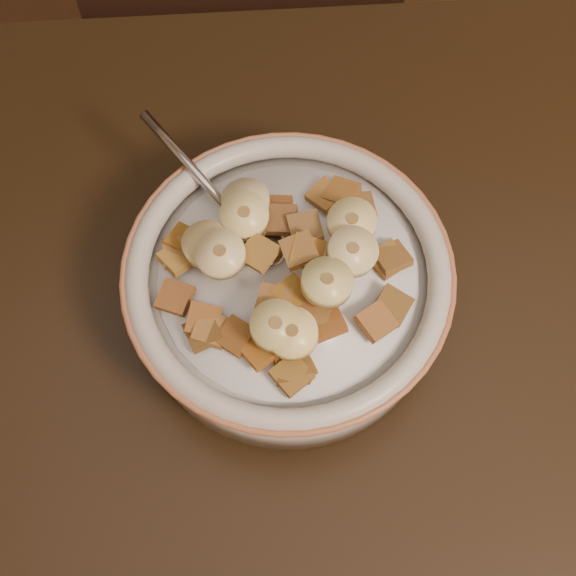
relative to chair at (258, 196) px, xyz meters
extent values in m
cube|color=black|center=(0.00, 0.00, 0.00)|extent=(0.42, 0.42, 0.85)
cylinder|color=silver|center=(0.01, -0.30, 0.35)|extent=(0.20, 0.20, 0.05)
cylinder|color=white|center=(0.01, -0.30, 0.37)|extent=(0.17, 0.17, 0.00)
ellipsoid|color=#B1B6BD|center=(-0.01, -0.27, 0.38)|extent=(0.06, 0.06, 0.01)
cube|color=brown|center=(0.01, -0.33, 0.39)|extent=(0.03, 0.03, 0.01)
cube|color=brown|center=(0.00, -0.36, 0.38)|extent=(0.02, 0.02, 0.01)
cube|color=#945D20|center=(0.04, -0.24, 0.38)|extent=(0.03, 0.03, 0.01)
cube|color=olive|center=(-0.06, -0.28, 0.38)|extent=(0.03, 0.03, 0.01)
cube|color=#623310|center=(0.01, -0.25, 0.38)|extent=(0.02, 0.02, 0.01)
cube|color=olive|center=(-0.01, -0.29, 0.40)|extent=(0.03, 0.03, 0.01)
cube|color=#995B30|center=(-0.06, -0.31, 0.38)|extent=(0.03, 0.03, 0.01)
cube|color=brown|center=(0.02, -0.29, 0.40)|extent=(0.02, 0.02, 0.01)
cube|color=#995A2C|center=(0.06, -0.34, 0.38)|extent=(0.03, 0.03, 0.01)
cube|color=brown|center=(-0.01, -0.26, 0.38)|extent=(0.03, 0.03, 0.01)
cube|color=brown|center=(0.07, -0.29, 0.38)|extent=(0.03, 0.03, 0.01)
cube|color=olive|center=(-0.04, -0.33, 0.38)|extent=(0.03, 0.03, 0.01)
cube|color=brown|center=(0.00, -0.32, 0.39)|extent=(0.03, 0.03, 0.01)
cube|color=brown|center=(0.02, -0.29, 0.40)|extent=(0.03, 0.03, 0.01)
cube|color=#945F26|center=(-0.01, -0.26, 0.39)|extent=(0.02, 0.02, 0.01)
cube|color=brown|center=(0.00, -0.36, 0.38)|extent=(0.03, 0.03, 0.01)
cube|color=brown|center=(0.01, -0.36, 0.38)|extent=(0.03, 0.03, 0.01)
cube|color=brown|center=(-0.05, -0.32, 0.38)|extent=(0.03, 0.03, 0.01)
cube|color=#8C5216|center=(-0.01, -0.35, 0.38)|extent=(0.03, 0.03, 0.01)
cube|color=brown|center=(0.06, -0.25, 0.38)|extent=(0.02, 0.02, 0.01)
cube|color=brown|center=(-0.03, -0.34, 0.38)|extent=(0.03, 0.03, 0.01)
cube|color=brown|center=(0.02, -0.33, 0.39)|extent=(0.03, 0.03, 0.01)
cube|color=brown|center=(0.03, -0.34, 0.39)|extent=(0.02, 0.03, 0.01)
cube|color=brown|center=(0.02, -0.27, 0.39)|extent=(0.02, 0.02, 0.01)
cube|color=brown|center=(0.05, -0.24, 0.38)|extent=(0.03, 0.03, 0.01)
cube|color=brown|center=(-0.05, -0.33, 0.38)|extent=(0.03, 0.03, 0.01)
cube|color=brown|center=(0.01, -0.26, 0.39)|extent=(0.02, 0.02, 0.01)
cube|color=#90651A|center=(-0.06, -0.27, 0.38)|extent=(0.03, 0.03, 0.01)
cube|color=brown|center=(0.07, -0.33, 0.38)|extent=(0.03, 0.03, 0.01)
cube|color=brown|center=(-0.06, -0.28, 0.38)|extent=(0.02, 0.02, 0.01)
cube|color=brown|center=(0.08, -0.29, 0.38)|extent=(0.03, 0.03, 0.01)
cube|color=brown|center=(0.01, -0.32, 0.39)|extent=(0.03, 0.03, 0.01)
cylinder|color=#D4BD6D|center=(-0.04, -0.28, 0.39)|extent=(0.03, 0.03, 0.01)
cylinder|color=#CEC37B|center=(0.00, -0.34, 0.40)|extent=(0.03, 0.03, 0.01)
cylinder|color=#D9C086|center=(0.05, -0.28, 0.40)|extent=(0.03, 0.03, 0.01)
cylinder|color=#CBC088|center=(-0.01, -0.25, 0.39)|extent=(0.04, 0.04, 0.01)
cylinder|color=#F9DF86|center=(0.01, -0.34, 0.40)|extent=(0.04, 0.04, 0.01)
cylinder|color=#D9CA84|center=(0.05, -0.30, 0.40)|extent=(0.03, 0.03, 0.02)
cylinder|color=#F1DA73|center=(-0.02, -0.26, 0.40)|extent=(0.04, 0.04, 0.02)
cylinder|color=#FFED9D|center=(-0.03, -0.29, 0.40)|extent=(0.04, 0.04, 0.02)
cylinder|color=#D2CA77|center=(0.03, -0.32, 0.41)|extent=(0.04, 0.04, 0.01)
camera|label=1|loc=(-0.01, -0.49, 0.79)|focal=45.00mm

